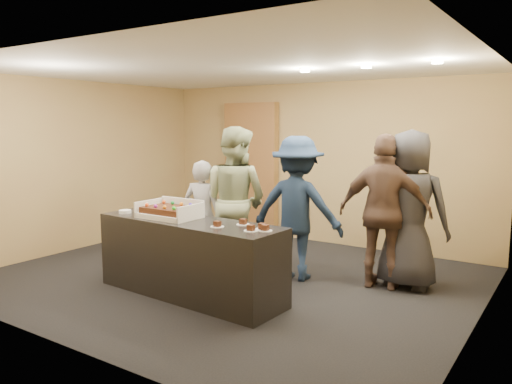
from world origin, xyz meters
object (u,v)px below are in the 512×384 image
serving_counter (190,258)px  sheet_cake (169,210)px  storage_cabinet (251,169)px  person_sage_man (235,200)px  person_dark_suit (409,210)px  person_navy_man (297,208)px  person_brown_extra (385,212)px  cake_box (171,213)px  person_server_grey (203,217)px  plate_stack (125,212)px

serving_counter → sheet_cake: sheet_cake is taller
storage_cabinet → person_sage_man: storage_cabinet is taller
person_dark_suit → person_navy_man: bearing=16.6°
storage_cabinet → serving_counter: bearing=-67.8°
storage_cabinet → person_brown_extra: 3.56m
cake_box → person_sage_man: bearing=79.4°
sheet_cake → storage_cabinet: bearing=107.4°
cake_box → person_navy_man: size_ratio=0.38×
cake_box → sheet_cake: (-0.00, -0.03, 0.05)m
cake_box → sheet_cake: size_ratio=1.17×
serving_counter → person_navy_man: (0.73, 1.27, 0.48)m
person_server_grey → person_brown_extra: person_brown_extra is taller
serving_counter → person_brown_extra: bearing=43.7°
cake_box → person_dark_suit: (2.35, 1.70, 0.03)m
person_navy_man → person_brown_extra: person_brown_extra is taller
cake_box → sheet_cake: 0.06m
plate_stack → person_dark_suit: bearing=30.7°
person_navy_man → person_brown_extra: 1.10m
serving_counter → person_brown_extra: size_ratio=1.26×
serving_counter → plate_stack: plate_stack is taller
plate_stack → person_navy_man: (1.72, 1.35, 0.01)m
sheet_cake → person_navy_man: (1.04, 1.27, -0.07)m
serving_counter → plate_stack: size_ratio=15.71×
storage_cabinet → cake_box: 3.37m
person_sage_man → serving_counter: bearing=95.5°
person_navy_man → person_dark_suit: person_dark_suit is taller
storage_cabinet → sheet_cake: (1.01, -3.23, -0.20)m
storage_cabinet → cake_box: bearing=-72.5°
storage_cabinet → plate_stack: storage_cabinet is taller
sheet_cake → person_navy_man: size_ratio=0.32×
person_dark_suit → plate_stack: bearing=28.4°
cake_box → plate_stack: size_ratio=4.59×
serving_counter → person_sage_man: bearing=99.4°
cake_box → person_navy_man: (1.04, 1.25, -0.02)m
person_server_grey → person_brown_extra: 2.39m
person_server_grey → person_sage_man: 0.49m
person_brown_extra → person_dark_suit: (0.24, 0.19, 0.02)m
serving_counter → person_navy_man: 1.54m
storage_cabinet → person_navy_man: (2.05, -1.96, -0.26)m
storage_cabinet → person_sage_man: (1.20, -2.17, -0.21)m
person_server_grey → person_brown_extra: size_ratio=0.81×
person_server_grey → person_navy_man: bearing=-172.1°
plate_stack → person_server_grey: bearing=60.4°
serving_counter → person_dark_suit: 2.72m
storage_cabinet → person_navy_man: storage_cabinet is taller
cake_box → plate_stack: bearing=-171.2°
person_sage_man → person_dark_suit: bearing=-163.6°
serving_counter → person_navy_man: size_ratio=1.29×
serving_counter → person_brown_extra: (1.80, 1.53, 0.50)m
storage_cabinet → plate_stack: bearing=-84.3°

